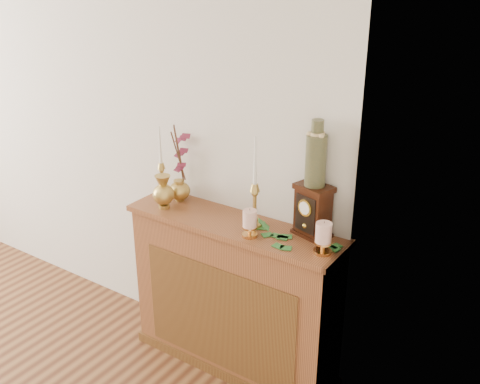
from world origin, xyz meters
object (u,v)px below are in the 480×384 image
Objects in this scene: candlestick_center at (255,198)px; ceramic_vase at (316,157)px; ginger_jar at (182,165)px; bud_vase at (163,192)px; mantel_clock at (313,211)px; candlestick_left at (162,174)px.

candlestick_center is 0.40m from ceramic_vase.
candlestick_center is 0.55m from ginger_jar.
ceramic_vase reaches higher than bud_vase.
mantel_clock is (0.29, 0.08, -0.03)m from candlestick_center.
bud_vase is 0.91m from ceramic_vase.
candlestick_left is 0.14m from ginger_jar.
candlestick_center reaches higher than candlestick_left.
bud_vase is (0.12, -0.12, -0.04)m from candlestick_left.
candlestick_left is 0.91× the size of ginger_jar.
candlestick_left is 1.28× the size of ceramic_vase.
candlestick_left is 0.18m from bud_vase.
candlestick_left is 0.86× the size of candlestick_center.
ginger_jar is at bearing -179.70° from ceramic_vase.
ginger_jar reaches higher than candlestick_left.
ginger_jar is (0.00, 0.16, 0.11)m from bud_vase.
mantel_clock is at bearing -105.63° from ceramic_vase.
ginger_jar reaches higher than mantel_clock.
ginger_jar is at bearing 171.85° from candlestick_center.
ceramic_vase reaches higher than ginger_jar.
candlestick_center is at bearing 9.09° from bud_vase.
bud_vase is at bearing -153.09° from mantel_clock.
mantel_clock is at bearing 11.28° from bud_vase.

